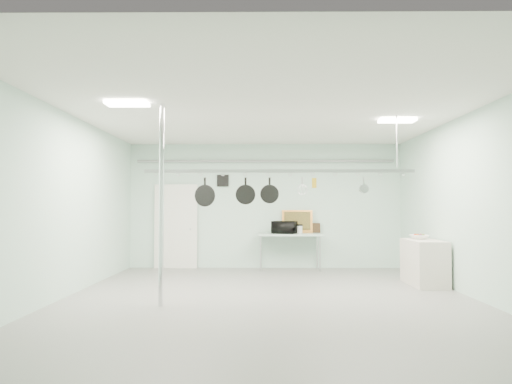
{
  "coord_description": "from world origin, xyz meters",
  "views": [
    {
      "loc": [
        -0.14,
        -7.79,
        1.54
      ],
      "look_at": [
        -0.22,
        1.0,
        1.85
      ],
      "focal_mm": 32.0,
      "sensor_mm": 36.0,
      "label": 1
    }
  ],
  "objects_px": {
    "microwave": "(284,227)",
    "skillet_right": "(270,190)",
    "skillet_mid": "(246,191)",
    "pot_rack": "(279,169)",
    "chrome_pole": "(161,204)",
    "skillet_left": "(205,192)",
    "fruit_bowl": "(419,237)",
    "prep_table": "(290,236)",
    "side_cabinet": "(424,262)",
    "coffee_canister": "(299,230)"
  },
  "relations": [
    {
      "from": "pot_rack",
      "to": "coffee_canister",
      "type": "xyz_separation_m",
      "value": [
        0.64,
        3.3,
        -1.23
      ]
    },
    {
      "from": "pot_rack",
      "to": "skillet_right",
      "type": "bearing_deg",
      "value": 180.0
    },
    {
      "from": "prep_table",
      "to": "pot_rack",
      "type": "relative_size",
      "value": 0.33
    },
    {
      "from": "skillet_left",
      "to": "skillet_right",
      "type": "bearing_deg",
      "value": 15.46
    },
    {
      "from": "prep_table",
      "to": "skillet_mid",
      "type": "distance_m",
      "value": 3.59
    },
    {
      "from": "side_cabinet",
      "to": "skillet_right",
      "type": "relative_size",
      "value": 2.64
    },
    {
      "from": "skillet_left",
      "to": "skillet_right",
      "type": "xyz_separation_m",
      "value": [
        1.15,
        0.0,
        0.03
      ]
    },
    {
      "from": "pot_rack",
      "to": "fruit_bowl",
      "type": "relative_size",
      "value": 12.97
    },
    {
      "from": "chrome_pole",
      "to": "skillet_right",
      "type": "distance_m",
      "value": 1.97
    },
    {
      "from": "chrome_pole",
      "to": "skillet_right",
      "type": "relative_size",
      "value": 7.03
    },
    {
      "from": "pot_rack",
      "to": "skillet_left",
      "type": "relative_size",
      "value": 9.26
    },
    {
      "from": "pot_rack",
      "to": "microwave",
      "type": "distance_m",
      "value": 3.43
    },
    {
      "from": "chrome_pole",
      "to": "pot_rack",
      "type": "distance_m",
      "value": 2.19
    },
    {
      "from": "fruit_bowl",
      "to": "chrome_pole",
      "type": "bearing_deg",
      "value": -155.21
    },
    {
      "from": "side_cabinet",
      "to": "skillet_mid",
      "type": "bearing_deg",
      "value": -162.77
    },
    {
      "from": "microwave",
      "to": "skillet_mid",
      "type": "xyz_separation_m",
      "value": [
        -0.87,
        -3.21,
        0.78
      ]
    },
    {
      "from": "side_cabinet",
      "to": "pot_rack",
      "type": "height_order",
      "value": "pot_rack"
    },
    {
      "from": "prep_table",
      "to": "coffee_canister",
      "type": "bearing_deg",
      "value": 0.23
    },
    {
      "from": "skillet_mid",
      "to": "side_cabinet",
      "type": "bearing_deg",
      "value": 9.82
    },
    {
      "from": "chrome_pole",
      "to": "side_cabinet",
      "type": "bearing_deg",
      "value": 22.41
    },
    {
      "from": "side_cabinet",
      "to": "skillet_mid",
      "type": "relative_size",
      "value": 2.48
    },
    {
      "from": "skillet_right",
      "to": "prep_table",
      "type": "bearing_deg",
      "value": 75.11
    },
    {
      "from": "chrome_pole",
      "to": "fruit_bowl",
      "type": "height_order",
      "value": "chrome_pole"
    },
    {
      "from": "pot_rack",
      "to": "skillet_mid",
      "type": "height_order",
      "value": "pot_rack"
    },
    {
      "from": "coffee_canister",
      "to": "skillet_left",
      "type": "distance_m",
      "value": 3.93
    },
    {
      "from": "pot_rack",
      "to": "skillet_right",
      "type": "height_order",
      "value": "pot_rack"
    },
    {
      "from": "prep_table",
      "to": "skillet_mid",
      "type": "height_order",
      "value": "skillet_mid"
    },
    {
      "from": "chrome_pole",
      "to": "skillet_right",
      "type": "xyz_separation_m",
      "value": [
        1.73,
        0.9,
        0.26
      ]
    },
    {
      "from": "microwave",
      "to": "fruit_bowl",
      "type": "distance_m",
      "value": 3.27
    },
    {
      "from": "prep_table",
      "to": "coffee_canister",
      "type": "relative_size",
      "value": 8.38
    },
    {
      "from": "prep_table",
      "to": "fruit_bowl",
      "type": "xyz_separation_m",
      "value": [
        2.54,
        -1.96,
        0.11
      ]
    },
    {
      "from": "skillet_left",
      "to": "microwave",
      "type": "bearing_deg",
      "value": 79.12
    },
    {
      "from": "chrome_pole",
      "to": "skillet_left",
      "type": "height_order",
      "value": "chrome_pole"
    },
    {
      "from": "pot_rack",
      "to": "skillet_left",
      "type": "height_order",
      "value": "pot_rack"
    },
    {
      "from": "chrome_pole",
      "to": "prep_table",
      "type": "xyz_separation_m",
      "value": [
        2.3,
        4.2,
        -0.77
      ]
    },
    {
      "from": "chrome_pole",
      "to": "side_cabinet",
      "type": "height_order",
      "value": "chrome_pole"
    },
    {
      "from": "prep_table",
      "to": "side_cabinet",
      "type": "relative_size",
      "value": 1.33
    },
    {
      "from": "chrome_pole",
      "to": "pot_rack",
      "type": "xyz_separation_m",
      "value": [
        1.9,
        0.9,
        0.63
      ]
    },
    {
      "from": "side_cabinet",
      "to": "coffee_canister",
      "type": "relative_size",
      "value": 6.29
    },
    {
      "from": "microwave",
      "to": "skillet_right",
      "type": "xyz_separation_m",
      "value": [
        -0.44,
        -3.21,
        0.8
      ]
    },
    {
      "from": "side_cabinet",
      "to": "skillet_right",
      "type": "distance_m",
      "value": 3.59
    },
    {
      "from": "chrome_pole",
      "to": "microwave",
      "type": "distance_m",
      "value": 4.68
    },
    {
      "from": "pot_rack",
      "to": "chrome_pole",
      "type": "bearing_deg",
      "value": -154.65
    },
    {
      "from": "microwave",
      "to": "skillet_mid",
      "type": "relative_size",
      "value": 1.16
    },
    {
      "from": "side_cabinet",
      "to": "fruit_bowl",
      "type": "height_order",
      "value": "fruit_bowl"
    },
    {
      "from": "pot_rack",
      "to": "prep_table",
      "type": "bearing_deg",
      "value": 83.09
    },
    {
      "from": "microwave",
      "to": "skillet_right",
      "type": "bearing_deg",
      "value": 106.9
    },
    {
      "from": "skillet_mid",
      "to": "skillet_right",
      "type": "xyz_separation_m",
      "value": [
        0.43,
        0.0,
        0.01
      ]
    },
    {
      "from": "coffee_canister",
      "to": "skillet_left",
      "type": "relative_size",
      "value": 0.37
    },
    {
      "from": "microwave",
      "to": "skillet_left",
      "type": "relative_size",
      "value": 1.09
    }
  ]
}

